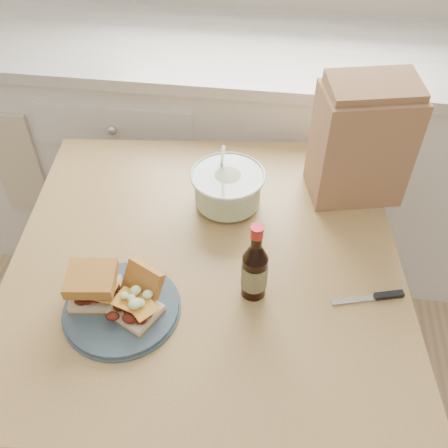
# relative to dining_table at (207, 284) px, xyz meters

# --- Properties ---
(cabinet_run) EXTENTS (2.50, 0.64, 0.94)m
(cabinet_run) POSITION_rel_dining_table_xyz_m (0.08, 0.87, -0.21)
(cabinet_run) COLOR white
(cabinet_run) RESTS_ON ground
(dining_table) EXTENTS (1.05, 1.05, 0.79)m
(dining_table) POSITION_rel_dining_table_xyz_m (0.00, 0.00, 0.00)
(dining_table) COLOR tan
(dining_table) RESTS_ON ground
(plate) EXTENTS (0.25, 0.25, 0.02)m
(plate) POSITION_rel_dining_table_xyz_m (-0.16, -0.19, 0.12)
(plate) COLOR #3A4F5E
(plate) RESTS_ON dining_table
(sandwich_left) EXTENTS (0.12, 0.11, 0.08)m
(sandwich_left) POSITION_rel_dining_table_xyz_m (-0.22, -0.17, 0.17)
(sandwich_left) COLOR beige
(sandwich_left) RESTS_ON plate
(sandwich_right) EXTENTS (0.12, 0.16, 0.08)m
(sandwich_right) POSITION_rel_dining_table_xyz_m (-0.12, -0.19, 0.16)
(sandwich_right) COLOR beige
(sandwich_right) RESTS_ON plate
(coleslaw_bowl) EXTENTS (0.20, 0.20, 0.20)m
(coleslaw_bowl) POSITION_rel_dining_table_xyz_m (0.03, 0.19, 0.17)
(coleslaw_bowl) COLOR silver
(coleslaw_bowl) RESTS_ON dining_table
(beer_bottle) EXTENTS (0.06, 0.06, 0.21)m
(beer_bottle) POSITION_rel_dining_table_xyz_m (0.13, -0.10, 0.20)
(beer_bottle) COLOR black
(beer_bottle) RESTS_ON dining_table
(knife) EXTENTS (0.17, 0.06, 0.01)m
(knife) POSITION_rel_dining_table_xyz_m (0.41, -0.08, 0.12)
(knife) COLOR silver
(knife) RESTS_ON dining_table
(paper_bag) EXTENTS (0.27, 0.21, 0.31)m
(paper_bag) POSITION_rel_dining_table_xyz_m (0.36, 0.29, 0.27)
(paper_bag) COLOR #976A49
(paper_bag) RESTS_ON dining_table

